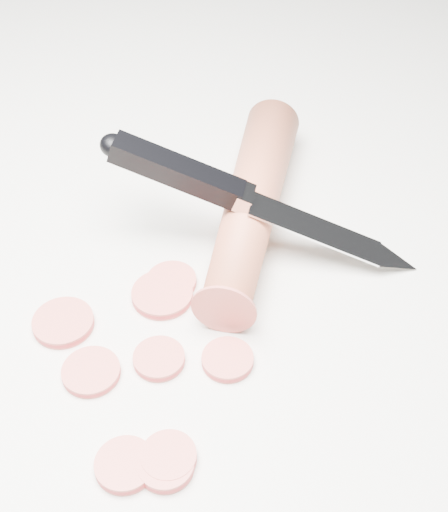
{
  "coord_description": "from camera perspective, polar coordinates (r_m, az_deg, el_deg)",
  "views": [
    {
      "loc": [
        0.05,
        -0.3,
        0.35
      ],
      "look_at": [
        0.05,
        0.03,
        0.02
      ],
      "focal_mm": 50.0,
      "sensor_mm": 36.0,
      "label": 1
    }
  ],
  "objects": [
    {
      "name": "ground",
      "position": [
        0.46,
        -6.16,
        -4.32
      ],
      "size": [
        2.4,
        2.4,
        0.0
      ],
      "primitive_type": "plane",
      "color": "silver",
      "rests_on": "ground"
    },
    {
      "name": "carrot",
      "position": [
        0.5,
        2.26,
        4.28
      ],
      "size": [
        0.08,
        0.2,
        0.04
      ],
      "primitive_type": "cylinder",
      "rotation": [
        1.57,
        0.0,
        -0.2
      ],
      "color": "#B85134",
      "rests_on": "ground"
    },
    {
      "name": "carrot_slice_0",
      "position": [
        0.46,
        -12.74,
        -5.22
      ],
      "size": [
        0.04,
        0.04,
        0.01
      ],
      "primitive_type": "cylinder",
      "color": "#CB5347",
      "rests_on": "ground"
    },
    {
      "name": "carrot_slice_1",
      "position": [
        0.4,
        -4.45,
        -15.75
      ],
      "size": [
        0.03,
        0.03,
        0.01
      ],
      "primitive_type": "cylinder",
      "color": "#CB5347",
      "rests_on": "ground"
    },
    {
      "name": "carrot_slice_2",
      "position": [
        0.47,
        -4.96,
        -3.09
      ],
      "size": [
        0.04,
        0.04,
        0.01
      ],
      "primitive_type": "cylinder",
      "color": "#CB5347",
      "rests_on": "ground"
    },
    {
      "name": "carrot_slice_3",
      "position": [
        0.4,
        -7.93,
        -16.23
      ],
      "size": [
        0.03,
        0.03,
        0.01
      ],
      "primitive_type": "cylinder",
      "color": "#CB5347",
      "rests_on": "ground"
    },
    {
      "name": "carrot_slice_4",
      "position": [
        0.43,
        0.29,
        -8.3
      ],
      "size": [
        0.03,
        0.03,
        0.01
      ],
      "primitive_type": "cylinder",
      "color": "#CB5347",
      "rests_on": "ground"
    },
    {
      "name": "carrot_slice_5",
      "position": [
        0.44,
        -5.22,
        -8.19
      ],
      "size": [
        0.03,
        0.03,
        0.01
      ],
      "primitive_type": "cylinder",
      "color": "#CB5347",
      "rests_on": "ground"
    },
    {
      "name": "carrot_slice_6",
      "position": [
        0.44,
        -10.59,
        -9.09
      ],
      "size": [
        0.03,
        0.03,
        0.01
      ],
      "primitive_type": "cylinder",
      "color": "#CB5347",
      "rests_on": "ground"
    },
    {
      "name": "carrot_slice_7",
      "position": [
        0.48,
        -4.22,
        -2.01
      ],
      "size": [
        0.03,
        0.03,
        0.01
      ],
      "primitive_type": "cylinder",
      "color": "#CB5347",
      "rests_on": "ground"
    },
    {
      "name": "carrot_slice_8",
      "position": [
        0.4,
        -4.7,
        -16.35
      ],
      "size": [
        0.03,
        0.03,
        0.01
      ],
      "primitive_type": "cylinder",
      "color": "#CB5347",
      "rests_on": "ground"
    },
    {
      "name": "kitchen_knife",
      "position": [
        0.47,
        3.1,
        4.37
      ],
      "size": [
        0.22,
        0.07,
        0.08
      ],
      "primitive_type": null,
      "color": "silver",
      "rests_on": "ground"
    }
  ]
}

